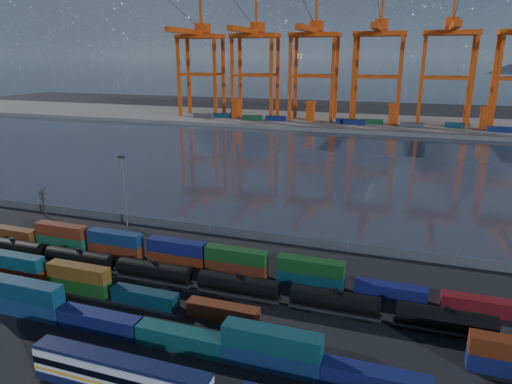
% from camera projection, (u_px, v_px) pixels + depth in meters
% --- Properties ---
extents(ground, '(700.00, 700.00, 0.00)m').
position_uv_depth(ground, '(195.00, 304.00, 72.15)').
color(ground, black).
rests_on(ground, ground).
extents(harbor_water, '(700.00, 700.00, 0.00)m').
position_uv_depth(harbor_water, '(322.00, 163.00, 167.41)').
color(harbor_water, '#282E3A').
rests_on(harbor_water, ground).
extents(far_quay, '(700.00, 70.00, 2.00)m').
position_uv_depth(far_quay, '(356.00, 122.00, 262.39)').
color(far_quay, '#514F4C').
rests_on(far_quay, ground).
extents(container_row_south, '(140.10, 2.56, 5.46)m').
position_uv_depth(container_row_south, '(38.00, 304.00, 67.98)').
color(container_row_south, '#434448').
rests_on(container_row_south, ground).
extents(container_row_mid, '(140.36, 2.25, 4.80)m').
position_uv_depth(container_row_mid, '(102.00, 285.00, 73.97)').
color(container_row_mid, '#404245').
rests_on(container_row_mid, ground).
extents(container_row_north, '(140.10, 2.31, 4.92)m').
position_uv_depth(container_row_north, '(174.00, 255.00, 85.23)').
color(container_row_north, navy).
rests_on(container_row_north, ground).
extents(tanker_string, '(91.34, 2.97, 4.25)m').
position_uv_depth(tanker_string, '(195.00, 278.00, 75.81)').
color(tanker_string, black).
rests_on(tanker_string, ground).
extents(waterfront_fence, '(160.12, 0.12, 2.20)m').
position_uv_depth(waterfront_fence, '(253.00, 235.00, 97.27)').
color(waterfront_fence, '#595B5E').
rests_on(waterfront_fence, ground).
extents(bare_tree, '(1.84, 1.92, 7.31)m').
position_uv_depth(bare_tree, '(43.00, 202.00, 110.50)').
color(bare_tree, black).
rests_on(bare_tree, ground).
extents(yard_light_mast, '(1.60, 0.40, 16.60)m').
position_uv_depth(yard_light_mast, '(124.00, 188.00, 102.33)').
color(yard_light_mast, slate).
rests_on(yard_light_mast, ground).
extents(gantry_cranes, '(202.20, 52.22, 70.71)m').
position_uv_depth(gantry_cranes, '(346.00, 45.00, 246.35)').
color(gantry_cranes, '#CF450E').
rests_on(gantry_cranes, ground).
extents(quay_containers, '(172.58, 10.99, 2.60)m').
position_uv_depth(quay_containers, '(333.00, 121.00, 251.93)').
color(quay_containers, navy).
rests_on(quay_containers, far_quay).
extents(straddle_carriers, '(140.00, 7.00, 11.10)m').
position_uv_depth(straddle_carriers, '(350.00, 112.00, 252.14)').
color(straddle_carriers, '#CF450E').
rests_on(straddle_carriers, far_quay).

